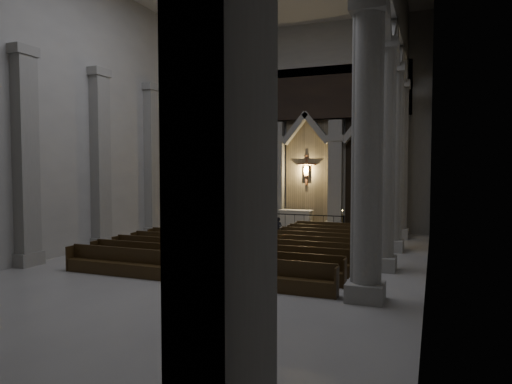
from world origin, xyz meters
TOP-DOWN VIEW (x-y plane):
  - room at (0.00, 0.00)m, footprint 24.00×24.10m
  - sanctuary_wall at (0.00, 11.54)m, footprint 14.00×0.77m
  - right_arcade at (5.50, 1.33)m, footprint 1.00×24.00m
  - left_pilasters at (-6.75, 3.50)m, footprint 0.60×13.00m
  - sanctuary_step at (0.00, 10.60)m, footprint 8.50×2.60m
  - altar at (-0.39, 10.86)m, footprint 1.95×0.78m
  - altar_rail at (0.00, 9.25)m, footprint 5.54×0.09m
  - candle_stand_left at (-2.68, 9.54)m, footprint 0.22×0.22m
  - candle_stand_right at (2.60, 9.51)m, footprint 0.23×0.23m
  - pews at (0.00, 2.38)m, footprint 9.50×10.20m
  - worshipper at (-0.06, 6.56)m, footprint 0.46×0.35m

SIDE VIEW (x-z plane):
  - sanctuary_step at x=0.00m, z-range 0.00..0.15m
  - pews at x=0.00m, z-range -0.16..0.76m
  - candle_stand_left at x=-2.68m, z-range -0.30..1.01m
  - candle_stand_right at x=2.60m, z-range -0.31..1.05m
  - worshipper at x=-0.06m, z-range 0.00..1.15m
  - altar at x=-0.39m, z-range 0.15..1.15m
  - altar_rail at x=0.00m, z-range 0.18..1.27m
  - left_pilasters at x=-6.75m, z-range -0.10..7.92m
  - sanctuary_wall at x=0.00m, z-range 0.62..12.62m
  - room at x=0.00m, z-range 1.60..13.60m
  - right_arcade at x=5.50m, z-range 1.83..13.83m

